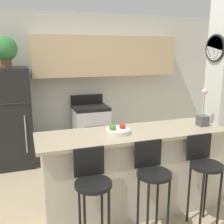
{
  "coord_description": "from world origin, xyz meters",
  "views": [
    {
      "loc": [
        -1.14,
        -2.59,
        1.88
      ],
      "look_at": [
        0.0,
        0.78,
        1.05
      ],
      "focal_mm": 42.0,
      "sensor_mm": 36.0,
      "label": 1
    }
  ],
  "objects_px": {
    "fruit_bowl": "(118,131)",
    "bar_stool_mid": "(152,176)",
    "bar_stool_right": "(204,167)",
    "orchid_vase": "(203,116)",
    "stove_range": "(91,129)",
    "potted_plant_on_fridge": "(5,50)",
    "trash_bin": "(49,154)",
    "bar_stool_left": "(92,186)",
    "refrigerator": "(11,118)"
  },
  "relations": [
    {
      "from": "bar_stool_left",
      "to": "trash_bin",
      "type": "distance_m",
      "value": 2.17
    },
    {
      "from": "stove_range",
      "to": "bar_stool_left",
      "type": "xyz_separation_m",
      "value": [
        -0.58,
        -2.4,
        0.21
      ]
    },
    {
      "from": "bar_stool_mid",
      "to": "fruit_bowl",
      "type": "distance_m",
      "value": 0.61
    },
    {
      "from": "stove_range",
      "to": "trash_bin",
      "type": "bearing_deg",
      "value": -160.26
    },
    {
      "from": "bar_stool_left",
      "to": "bar_stool_mid",
      "type": "distance_m",
      "value": 0.61
    },
    {
      "from": "bar_stool_mid",
      "to": "orchid_vase",
      "type": "relative_size",
      "value": 2.22
    },
    {
      "from": "bar_stool_left",
      "to": "bar_stool_right",
      "type": "bearing_deg",
      "value": 0.0
    },
    {
      "from": "trash_bin",
      "to": "orchid_vase",
      "type": "bearing_deg",
      "value": -44.78
    },
    {
      "from": "refrigerator",
      "to": "trash_bin",
      "type": "bearing_deg",
      "value": -23.2
    },
    {
      "from": "bar_stool_right",
      "to": "bar_stool_left",
      "type": "bearing_deg",
      "value": 180.0
    },
    {
      "from": "refrigerator",
      "to": "bar_stool_mid",
      "type": "bearing_deg",
      "value": -59.53
    },
    {
      "from": "fruit_bowl",
      "to": "bar_stool_right",
      "type": "bearing_deg",
      "value": -28.98
    },
    {
      "from": "potted_plant_on_fridge",
      "to": "bar_stool_right",
      "type": "bearing_deg",
      "value": -49.66
    },
    {
      "from": "bar_stool_right",
      "to": "refrigerator",
      "type": "bearing_deg",
      "value": 130.34
    },
    {
      "from": "refrigerator",
      "to": "potted_plant_on_fridge",
      "type": "bearing_deg",
      "value": 115.95
    },
    {
      "from": "trash_bin",
      "to": "stove_range",
      "type": "bearing_deg",
      "value": 19.74
    },
    {
      "from": "potted_plant_on_fridge",
      "to": "trash_bin",
      "type": "distance_m",
      "value": 1.81
    },
    {
      "from": "bar_stool_right",
      "to": "fruit_bowl",
      "type": "bearing_deg",
      "value": 151.02
    },
    {
      "from": "potted_plant_on_fridge",
      "to": "fruit_bowl",
      "type": "height_order",
      "value": "potted_plant_on_fridge"
    },
    {
      "from": "potted_plant_on_fridge",
      "to": "stove_range",
      "type": "bearing_deg",
      "value": 2.3
    },
    {
      "from": "orchid_vase",
      "to": "fruit_bowl",
      "type": "distance_m",
      "value": 1.08
    },
    {
      "from": "stove_range",
      "to": "refrigerator",
      "type": "bearing_deg",
      "value": -177.69
    },
    {
      "from": "bar_stool_mid",
      "to": "refrigerator",
      "type": "bearing_deg",
      "value": 120.47
    },
    {
      "from": "stove_range",
      "to": "potted_plant_on_fridge",
      "type": "distance_m",
      "value": 1.97
    },
    {
      "from": "fruit_bowl",
      "to": "stove_range",
      "type": "bearing_deg",
      "value": 84.86
    },
    {
      "from": "refrigerator",
      "to": "potted_plant_on_fridge",
      "type": "xyz_separation_m",
      "value": [
        -0.0,
        0.0,
        1.09
      ]
    },
    {
      "from": "orchid_vase",
      "to": "trash_bin",
      "type": "bearing_deg",
      "value": 135.22
    },
    {
      "from": "stove_range",
      "to": "potted_plant_on_fridge",
      "type": "relative_size",
      "value": 2.25
    },
    {
      "from": "orchid_vase",
      "to": "stove_range",
      "type": "bearing_deg",
      "value": 114.49
    },
    {
      "from": "bar_stool_mid",
      "to": "bar_stool_right",
      "type": "bearing_deg",
      "value": 0.0
    },
    {
      "from": "potted_plant_on_fridge",
      "to": "trash_bin",
      "type": "xyz_separation_m",
      "value": [
        0.55,
        -0.23,
        -1.71
      ]
    },
    {
      "from": "bar_stool_mid",
      "to": "bar_stool_right",
      "type": "distance_m",
      "value": 0.61
    },
    {
      "from": "bar_stool_left",
      "to": "bar_stool_mid",
      "type": "bearing_deg",
      "value": 0.0
    },
    {
      "from": "bar_stool_left",
      "to": "potted_plant_on_fridge",
      "type": "distance_m",
      "value": 2.75
    },
    {
      "from": "bar_stool_right",
      "to": "orchid_vase",
      "type": "distance_m",
      "value": 0.66
    },
    {
      "from": "orchid_vase",
      "to": "trash_bin",
      "type": "relative_size",
      "value": 1.2
    },
    {
      "from": "stove_range",
      "to": "bar_stool_right",
      "type": "relative_size",
      "value": 1.06
    },
    {
      "from": "stove_range",
      "to": "bar_stool_mid",
      "type": "xyz_separation_m",
      "value": [
        0.03,
        -2.4,
        0.21
      ]
    },
    {
      "from": "refrigerator",
      "to": "fruit_bowl",
      "type": "xyz_separation_m",
      "value": [
        1.17,
        -1.89,
        0.22
      ]
    },
    {
      "from": "bar_stool_left",
      "to": "trash_bin",
      "type": "relative_size",
      "value": 2.65
    },
    {
      "from": "refrigerator",
      "to": "orchid_vase",
      "type": "xyz_separation_m",
      "value": [
        2.25,
        -1.93,
        0.31
      ]
    },
    {
      "from": "fruit_bowl",
      "to": "bar_stool_mid",
      "type": "bearing_deg",
      "value": -65.71
    },
    {
      "from": "refrigerator",
      "to": "bar_stool_left",
      "type": "distance_m",
      "value": 2.47
    },
    {
      "from": "bar_stool_right",
      "to": "fruit_bowl",
      "type": "distance_m",
      "value": 1.0
    },
    {
      "from": "bar_stool_mid",
      "to": "potted_plant_on_fridge",
      "type": "distance_m",
      "value": 2.98
    },
    {
      "from": "bar_stool_left",
      "to": "fruit_bowl",
      "type": "height_order",
      "value": "fruit_bowl"
    },
    {
      "from": "potted_plant_on_fridge",
      "to": "bar_stool_left",
      "type": "bearing_deg",
      "value": -71.87
    },
    {
      "from": "refrigerator",
      "to": "bar_stool_right",
      "type": "relative_size",
      "value": 1.61
    },
    {
      "from": "bar_stool_right",
      "to": "fruit_bowl",
      "type": "xyz_separation_m",
      "value": [
        -0.82,
        0.45,
        0.36
      ]
    },
    {
      "from": "potted_plant_on_fridge",
      "to": "orchid_vase",
      "type": "relative_size",
      "value": 1.05
    }
  ]
}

